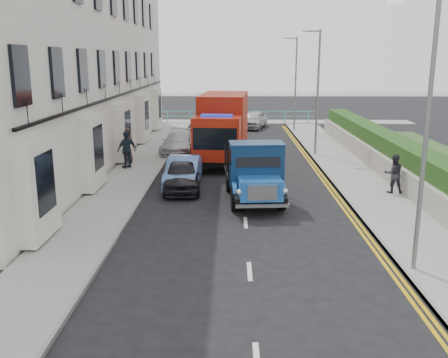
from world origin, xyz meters
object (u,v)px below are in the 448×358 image
red_lorry (223,126)px  parked_car_front (182,175)px  lamp_mid (316,85)px  lamp_near (423,121)px  bedford_lorry (256,176)px  lamp_far (294,78)px

red_lorry → parked_car_front: bearing=-100.0°
lamp_mid → red_lorry: 5.78m
lamp_mid → parked_car_front: (-6.78, -7.68, -3.36)m
red_lorry → parked_car_front: 6.48m
red_lorry → parked_car_front: (-1.61, -6.15, -1.27)m
lamp_near → parked_car_front: size_ratio=1.87×
bedford_lorry → parked_car_front: 3.66m
lamp_near → lamp_far: 26.00m
bedford_lorry → parked_car_front: bedford_lorry is taller
lamp_mid → parked_car_front: 10.78m
lamp_far → parked_car_front: 19.23m
lamp_near → lamp_mid: 16.00m
lamp_near → parked_car_front: bearing=129.2°
bedford_lorry → red_lorry: bearing=95.5°
red_lorry → lamp_near: bearing=-65.7°
red_lorry → bedford_lorry: bearing=-75.5°
lamp_far → bedford_lorry: 20.25m
lamp_near → lamp_mid: same height
bedford_lorry → red_lorry: 8.32m
lamp_far → red_lorry: (-5.16, -11.53, -2.08)m
bedford_lorry → lamp_near: bearing=-63.7°
lamp_near → red_lorry: 15.50m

